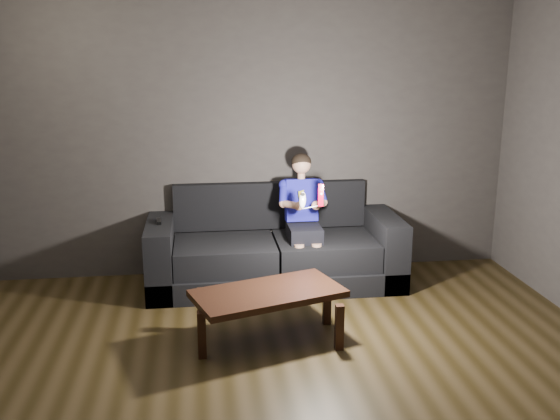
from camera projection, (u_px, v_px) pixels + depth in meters
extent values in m
plane|color=black|center=(288.00, 408.00, 3.81)|extent=(5.00, 5.00, 0.00)
cube|color=#352F2F|center=(251.00, 134.00, 5.87)|extent=(5.00, 0.04, 2.70)
cube|color=black|center=(274.00, 272.00, 5.85)|extent=(2.31, 1.00, 0.20)
cube|color=black|center=(225.00, 255.00, 5.64)|extent=(0.90, 0.70, 0.24)
cube|color=black|center=(325.00, 251.00, 5.75)|extent=(0.90, 0.70, 0.24)
cube|color=black|center=(269.00, 204.00, 6.08)|extent=(1.85, 0.23, 0.45)
cube|color=black|center=(161.00, 255.00, 5.67)|extent=(0.23, 1.00, 0.63)
cube|color=black|center=(382.00, 246.00, 5.93)|extent=(0.23, 1.00, 0.63)
cube|color=black|center=(304.00, 233.00, 5.66)|extent=(0.29, 0.37, 0.14)
cube|color=navy|center=(301.00, 200.00, 5.78)|extent=(0.29, 0.21, 0.41)
cube|color=#FFFD2E|center=(303.00, 196.00, 5.69)|extent=(0.09, 0.09, 0.10)
cube|color=#AD0021|center=(303.00, 196.00, 5.68)|extent=(0.06, 0.06, 0.06)
cylinder|color=#E19E7D|center=(301.00, 176.00, 5.73)|extent=(0.07, 0.07, 0.06)
sphere|color=#E19E7D|center=(301.00, 164.00, 5.70)|extent=(0.18, 0.18, 0.18)
ellipsoid|color=black|center=(301.00, 162.00, 5.70)|extent=(0.18, 0.18, 0.16)
cylinder|color=navy|center=(283.00, 194.00, 5.68)|extent=(0.08, 0.22, 0.19)
cylinder|color=navy|center=(322.00, 193.00, 5.73)|extent=(0.08, 0.22, 0.19)
cylinder|color=#E19E7D|center=(291.00, 203.00, 5.55)|extent=(0.14, 0.23, 0.10)
cylinder|color=#E19E7D|center=(320.00, 202.00, 5.58)|extent=(0.14, 0.23, 0.10)
sphere|color=#E19E7D|center=(299.00, 206.00, 5.47)|extent=(0.08, 0.08, 0.08)
sphere|color=#E19E7D|center=(316.00, 206.00, 5.49)|extent=(0.08, 0.08, 0.08)
cylinder|color=#E19E7D|center=(299.00, 262.00, 5.52)|extent=(0.09, 0.09, 0.33)
cylinder|color=#E19E7D|center=(316.00, 262.00, 5.54)|extent=(0.09, 0.09, 0.33)
cube|color=red|center=(321.00, 195.00, 5.25)|extent=(0.06, 0.08, 0.19)
cube|color=#6D0404|center=(321.00, 189.00, 5.22)|extent=(0.03, 0.02, 0.03)
cylinder|color=white|center=(321.00, 197.00, 5.23)|extent=(0.02, 0.01, 0.02)
ellipsoid|color=white|center=(303.00, 200.00, 5.25)|extent=(0.08, 0.10, 0.15)
cylinder|color=black|center=(303.00, 194.00, 5.20)|extent=(0.03, 0.01, 0.03)
cube|color=black|center=(159.00, 221.00, 5.53)|extent=(0.05, 0.15, 0.03)
cube|color=black|center=(159.00, 218.00, 5.58)|extent=(0.02, 0.02, 0.00)
cube|color=black|center=(268.00, 294.00, 4.62)|extent=(1.20, 0.86, 0.05)
cube|color=black|center=(202.00, 335.00, 4.39)|extent=(0.06, 0.06, 0.35)
cube|color=black|center=(339.00, 327.00, 4.51)|extent=(0.06, 0.06, 0.35)
cube|color=black|center=(201.00, 310.00, 4.82)|extent=(0.06, 0.06, 0.35)
cube|color=black|center=(327.00, 303.00, 4.94)|extent=(0.06, 0.06, 0.35)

